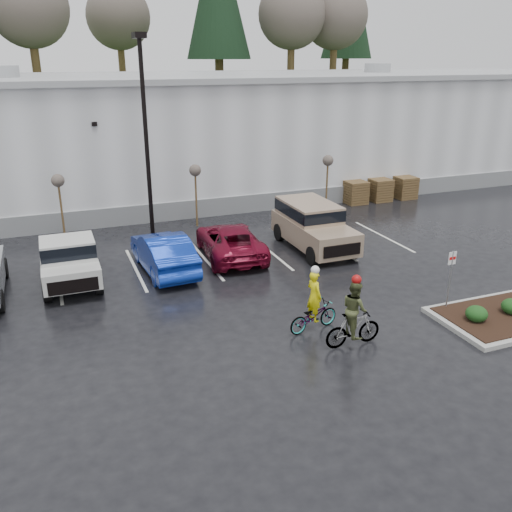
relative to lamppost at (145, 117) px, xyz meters
name	(u,v)px	position (x,y,z in m)	size (l,w,h in m)	color
ground	(352,333)	(4.00, -12.00, -5.69)	(120.00, 120.00, 0.00)	black
warehouse	(180,132)	(4.00, 9.99, -2.04)	(60.50, 15.50, 7.20)	silver
wooded_ridge	(127,111)	(4.00, 33.00, -2.69)	(80.00, 25.00, 6.00)	#273D19
lamppost	(145,117)	(0.00, 0.00, 0.00)	(0.50, 1.00, 9.22)	black
sapling_west	(58,184)	(-4.00, 1.00, -2.96)	(0.60, 0.60, 3.20)	#4F361F
sapling_mid	(195,174)	(2.50, 1.00, -2.96)	(0.60, 0.60, 3.20)	#4F361F
sapling_east	(328,164)	(10.00, 1.00, -2.96)	(0.60, 0.60, 3.20)	#4F361F
pallet_stack_a	(355,192)	(12.50, 2.00, -5.01)	(1.20, 1.20, 1.35)	#4F361F
pallet_stack_b	(380,190)	(14.20, 2.00, -5.01)	(1.20, 1.20, 1.35)	#4F361F
pallet_stack_c	(405,187)	(16.00, 2.00, -5.01)	(1.20, 1.20, 1.35)	#4F361F
shrub_a	(477,314)	(8.00, -13.00, -5.27)	(0.70, 0.70, 0.52)	#143613
shrub_b	(512,307)	(9.50, -13.00, -5.27)	(0.70, 0.70, 0.52)	#143613
fire_lane_sign	(450,273)	(7.80, -11.80, -4.28)	(0.30, 0.05, 2.20)	gray
pickup_white	(68,256)	(-4.06, -4.14, -4.71)	(2.10, 5.20, 1.96)	#BBBBB7
car_blue	(164,252)	(-0.42, -4.54, -4.89)	(1.69, 4.84, 1.60)	#0E2A9A
car_red	(230,241)	(2.65, -3.90, -4.98)	(2.35, 5.10, 1.42)	maroon
suv_tan	(314,227)	(6.51, -4.35, -4.66)	(2.20, 5.10, 2.06)	gray
cyclist_hivis	(314,310)	(2.93, -11.34, -5.00)	(1.90, 0.98, 2.20)	#3F3F44
cyclist_olive	(354,320)	(3.59, -12.66, -4.84)	(1.77, 0.85, 2.30)	#3F3F44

